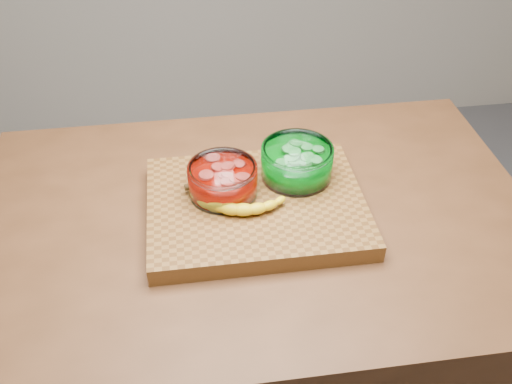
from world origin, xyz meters
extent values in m
cube|color=#4F2D17|center=(0.00, 0.00, 0.45)|extent=(1.20, 0.80, 0.90)
cube|color=brown|center=(0.00, 0.00, 0.92)|extent=(0.45, 0.35, 0.04)
cylinder|color=white|center=(-0.07, 0.03, 0.97)|extent=(0.14, 0.14, 0.07)
cylinder|color=red|center=(-0.07, 0.03, 0.96)|extent=(0.12, 0.12, 0.04)
cylinder|color=#FF5E50|center=(-0.07, 0.03, 0.99)|extent=(0.12, 0.12, 0.02)
cylinder|color=white|center=(0.10, 0.07, 0.98)|extent=(0.15, 0.15, 0.07)
cylinder|color=#009B12|center=(0.10, 0.07, 0.97)|extent=(0.13, 0.13, 0.04)
cylinder|color=#70EF73|center=(0.10, 0.07, 1.00)|extent=(0.13, 0.13, 0.02)
camera|label=1|loc=(-0.13, -0.90, 1.71)|focal=40.00mm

